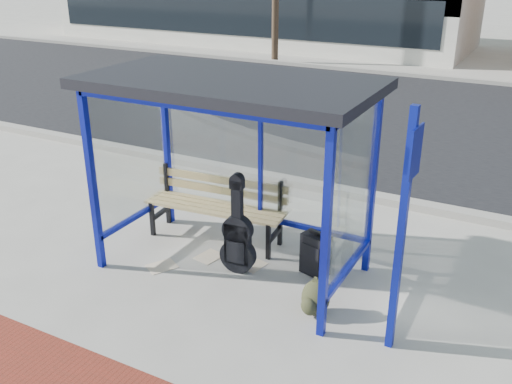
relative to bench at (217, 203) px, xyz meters
The scene contains 14 objects.
ground 1.01m from the bench, 45.56° to the right, with size 120.00×120.00×0.00m, color #B2ADA0.
curb_near 2.41m from the bench, 75.13° to the left, with size 60.00×0.25×0.12m, color gray.
street_asphalt 7.43m from the bench, 85.31° to the left, with size 60.00×10.00×0.00m, color black.
curb_far 12.51m from the bench, 87.22° to the left, with size 60.00×0.25×0.12m, color gray.
far_sidewalk 14.40m from the bench, 87.59° to the left, with size 60.00×4.00×0.01m, color #B2ADA0.
bus_shelter 1.75m from the bench, 42.07° to the right, with size 3.30×1.80×2.42m.
bench is the anchor object (origin of this frame).
guitar_bag 0.97m from the bench, 43.03° to the right, with size 0.46×0.17×1.23m.
suitcase 1.62m from the bench, ahead, with size 0.38×0.30×0.59m.
backpack 2.20m from the bench, 29.16° to the right, with size 0.39×0.36×0.41m.
sign_post 3.18m from the bench, 23.50° to the right, with size 0.10×0.31×2.51m.
newspaper_a 0.77m from the bench, 70.27° to the right, with size 0.35×0.28×0.01m, color white.
newspaper_b 1.17m from the bench, 101.51° to the right, with size 0.36×0.28×0.01m, color white.
newspaper_c 1.00m from the bench, 30.88° to the right, with size 0.41×0.32×0.01m, color white.
Camera 1 is at (3.21, -5.43, 3.71)m, focal length 40.00 mm.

